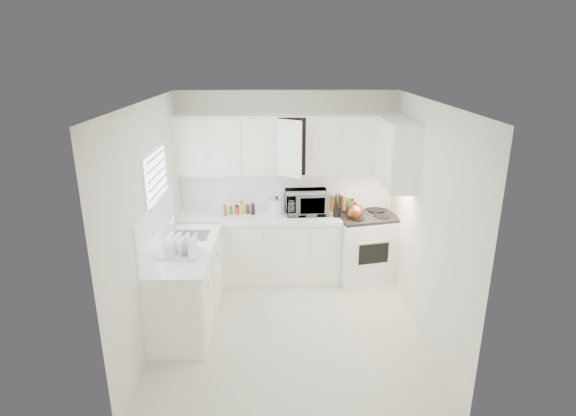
{
  "coord_description": "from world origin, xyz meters",
  "views": [
    {
      "loc": [
        -0.09,
        -4.75,
        3.08
      ],
      "look_at": [
        0.0,
        0.7,
        1.25
      ],
      "focal_mm": 29.06,
      "sensor_mm": 36.0,
      "label": 1
    }
  ],
  "objects_px": {
    "stove": "(364,238)",
    "microwave": "(306,200)",
    "utensil_crock": "(337,205)",
    "rice_cooker": "(277,204)",
    "dish_rack": "(180,244)",
    "tea_kettle": "(355,210)"
  },
  "relations": [
    {
      "from": "rice_cooker",
      "to": "tea_kettle",
      "type": "bearing_deg",
      "value": -9.28
    },
    {
      "from": "utensil_crock",
      "to": "dish_rack",
      "type": "xyz_separation_m",
      "value": [
        -1.87,
        -1.22,
        -0.05
      ]
    },
    {
      "from": "rice_cooker",
      "to": "dish_rack",
      "type": "relative_size",
      "value": 0.53
    },
    {
      "from": "stove",
      "to": "microwave",
      "type": "bearing_deg",
      "value": 161.63
    },
    {
      "from": "microwave",
      "to": "rice_cooker",
      "type": "distance_m",
      "value": 0.42
    },
    {
      "from": "tea_kettle",
      "to": "dish_rack",
      "type": "relative_size",
      "value": 0.62
    },
    {
      "from": "stove",
      "to": "microwave",
      "type": "xyz_separation_m",
      "value": [
        -0.82,
        0.07,
        0.54
      ]
    },
    {
      "from": "dish_rack",
      "to": "microwave",
      "type": "bearing_deg",
      "value": 49.91
    },
    {
      "from": "tea_kettle",
      "to": "microwave",
      "type": "distance_m",
      "value": 0.68
    },
    {
      "from": "stove",
      "to": "dish_rack",
      "type": "height_order",
      "value": "stove"
    },
    {
      "from": "rice_cooker",
      "to": "dish_rack",
      "type": "xyz_separation_m",
      "value": [
        -1.06,
        -1.41,
        0.0
      ]
    },
    {
      "from": "tea_kettle",
      "to": "dish_rack",
      "type": "xyz_separation_m",
      "value": [
        -2.1,
        -1.14,
        0.01
      ]
    },
    {
      "from": "tea_kettle",
      "to": "dish_rack",
      "type": "height_order",
      "value": "same"
    },
    {
      "from": "microwave",
      "to": "dish_rack",
      "type": "distance_m",
      "value": 2.0
    },
    {
      "from": "microwave",
      "to": "rice_cooker",
      "type": "xyz_separation_m",
      "value": [
        -0.41,
        0.04,
        -0.08
      ]
    },
    {
      "from": "rice_cooker",
      "to": "microwave",
      "type": "bearing_deg",
      "value": -0.15
    },
    {
      "from": "tea_kettle",
      "to": "utensil_crock",
      "type": "xyz_separation_m",
      "value": [
        -0.23,
        0.09,
        0.05
      ]
    },
    {
      "from": "microwave",
      "to": "utensil_crock",
      "type": "height_order",
      "value": "microwave"
    },
    {
      "from": "utensil_crock",
      "to": "tea_kettle",
      "type": "bearing_deg",
      "value": -20.9
    },
    {
      "from": "microwave",
      "to": "stove",
      "type": "bearing_deg",
      "value": -9.37
    },
    {
      "from": "rice_cooker",
      "to": "dish_rack",
      "type": "bearing_deg",
      "value": -121.62
    },
    {
      "from": "tea_kettle",
      "to": "dish_rack",
      "type": "bearing_deg",
      "value": -153.1
    }
  ]
}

